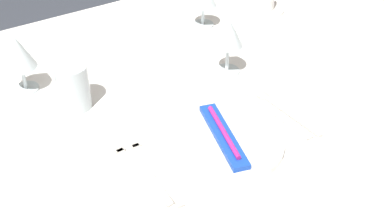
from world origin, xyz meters
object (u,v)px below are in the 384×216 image
Objects in this scene: fork_outer at (151,166)px; wine_glass_left at (18,54)px; fork_inner at (136,168)px; spoon_soup at (279,107)px; wine_glass_far at (228,35)px; dinner_plate at (223,141)px; toothbrush_package at (223,135)px; dinner_knife at (278,115)px; drink_tumbler at (74,89)px.

wine_glass_left reaches higher than fork_outer.
fork_inner is at bearing -76.58° from wine_glass_left.
spoon_soup is 1.36× the size of wine_glass_far.
fork_inner is at bearing 170.60° from dinner_plate.
toothbrush_package is 0.51m from wine_glass_left.
wine_glass_left is (-0.46, 0.39, 0.10)m from spoon_soup.
dinner_knife is (0.35, -0.02, 0.00)m from fork_inner.
fork_outer and fork_inner have the same top height.
drink_tumbler is (-0.02, 0.26, 0.04)m from fork_inner.
fork_outer is 1.61× the size of wine_glass_left.
wine_glass_left is at bearing 156.49° from wine_glass_far.
fork_inner is (-0.19, 0.03, -0.01)m from dinner_plate.
spoon_soup reaches higher than fork_outer.
wine_glass_left reaches higher than dinner_knife.
toothbrush_package is 1.98× the size of drink_tumbler.
toothbrush_package is 1.40× the size of wine_glass_far.
dinner_knife is 1.40× the size of wine_glass_far.
wine_glass_far is 0.39m from drink_tumbler.
wine_glass_far is at bearing -23.51° from wine_glass_left.
dinner_plate is 1.15× the size of fork_inner.
wine_glass_far is 1.41× the size of drink_tumbler.
fork_outer is 0.43m from wine_glass_left.
toothbrush_package is 0.16m from dinner_knife.
fork_outer is 1.12× the size of spoon_soup.
drink_tumbler is (-0.39, 0.26, 0.04)m from spoon_soup.
wine_glass_far reaches higher than dinner_plate.
spoon_soup is at bearing -39.76° from wine_glass_left.
fork_outer is at bearing 178.10° from dinner_knife.
dinner_plate is 0.19m from fork_inner.
wine_glass_left is at bearing 137.16° from dinner_knife.
dinner_knife is 1.47× the size of wine_glass_left.
toothbrush_package is 1.01× the size of dinner_knife.
fork_outer is 0.28m from drink_tumbler.
spoon_soup is at bearing 2.03° from fork_outer.
fork_outer is at bearing 171.90° from dinner_plate.
dinner_plate is at bearing -169.21° from spoon_soup.
dinner_plate is 0.36m from drink_tumbler.
spoon_soup is at bearing 44.55° from dinner_knife.
dinner_plate is at bearing -8.10° from fork_outer.
spoon_soup is 0.61m from wine_glass_left.
wine_glass_left is 0.16m from drink_tumbler.
dinner_plate is 1.10× the size of fork_outer.
wine_glass_left is at bearing 106.85° from fork_outer.
dinner_knife is 0.24m from wine_glass_far.
toothbrush_package is at bearing -54.95° from drink_tumbler.
fork_outer is at bearing -177.97° from spoon_soup.
fork_inner is 1.08× the size of spoon_soup.
fork_outer is 2.16× the size of drink_tumbler.
spoon_soup is at bearing 0.60° from fork_inner.
fork_inner is 1.06× the size of dinner_knife.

